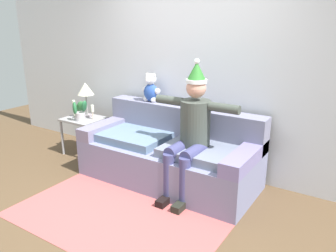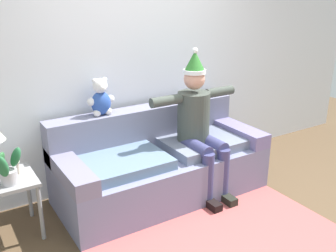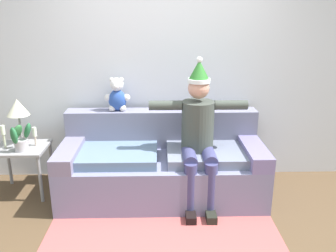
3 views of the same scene
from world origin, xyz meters
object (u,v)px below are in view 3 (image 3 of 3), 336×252
side_table (22,154)px  candle_tall (3,133)px  potted_plant (20,138)px  candle_short (35,134)px  person_seated (199,132)px  table_lamp (18,110)px  couch (162,165)px  teddy_bear (117,96)px

side_table → candle_tall: candle_tall is taller
potted_plant → candle_short: (0.10, 0.14, -0.01)m
person_seated → table_lamp: (-1.94, 0.31, 0.16)m
table_lamp → potted_plant: 0.33m
table_lamp → candle_tall: size_ratio=2.02×
person_seated → candle_short: bearing=171.8°
person_seated → candle_short: size_ratio=7.32×
side_table → candle_short: candle_short is taller
couch → side_table: couch is taller
person_seated → candle_tall: size_ratio=6.08×
potted_plant → candle_tall: (-0.21, 0.08, 0.02)m
person_seated → side_table: 1.96m
couch → teddy_bear: (-0.50, 0.30, 0.72)m
side_table → teddy_bear: bearing=13.4°
teddy_bear → potted_plant: bearing=-160.5°
teddy_bear → candle_short: bearing=-166.7°
person_seated → side_table: (-1.92, 0.21, -0.32)m
person_seated → side_table: size_ratio=2.76×
couch → candle_tall: 1.74m
couch → table_lamp: (-1.56, 0.14, 0.61)m
teddy_bear → candle_tall: teddy_bear is taller
couch → table_lamp: 1.68m
potted_plant → couch: bearing=2.2°
person_seated → potted_plant: 1.88m
person_seated → side_table: bearing=173.6°
teddy_bear → candle_short: 0.99m
teddy_bear → table_lamp: (-1.07, -0.15, -0.11)m
couch → person_seated: bearing=-24.3°
teddy_bear → table_lamp: 1.08m
couch → table_lamp: table_lamp is taller
couch → side_table: bearing=178.3°
table_lamp → teddy_bear: bearing=8.2°
side_table → person_seated: bearing=-6.4°
person_seated → table_lamp: bearing=170.8°
couch → candle_short: size_ratio=10.36×
person_seated → teddy_bear: 1.03m
teddy_bear → candle_short: (-0.89, -0.21, -0.37)m
side_table → potted_plant: 0.25m
couch → potted_plant: couch is taller
table_lamp → potted_plant: (0.07, -0.20, -0.26)m
teddy_bear → candle_tall: 1.28m
potted_plant → candle_tall: bearing=158.5°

